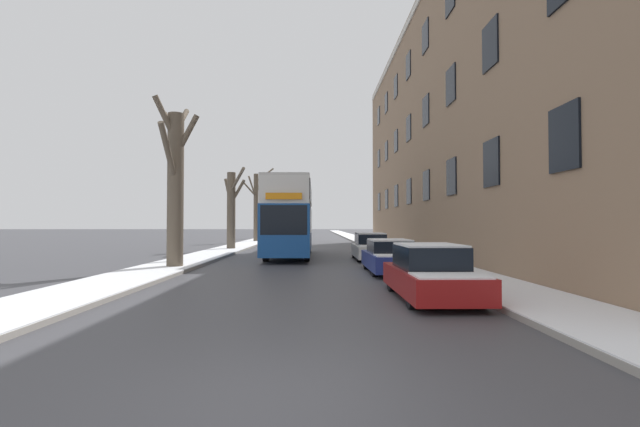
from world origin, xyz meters
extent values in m
plane|color=#424247|center=(0.00, 0.00, 0.00)|extent=(320.00, 320.00, 0.00)
cube|color=gray|center=(-5.99, 53.00, 0.07)|extent=(2.59, 130.00, 0.13)
cube|color=white|center=(-5.99, 53.00, 0.15)|extent=(2.56, 130.00, 0.03)
cube|color=gray|center=(5.99, 53.00, 0.07)|extent=(2.59, 130.00, 0.13)
cube|color=white|center=(5.99, 53.00, 0.15)|extent=(2.56, 130.00, 0.03)
cube|color=#8C7056|center=(11.79, 23.28, 8.51)|extent=(9.00, 43.19, 17.02)
cube|color=black|center=(7.26, 6.65, 4.31)|extent=(0.08, 1.40, 1.80)
cube|color=black|center=(7.26, 11.40, 4.31)|extent=(0.08, 1.40, 1.80)
cube|color=black|center=(7.26, 16.15, 4.31)|extent=(0.08, 1.40, 1.80)
cube|color=black|center=(7.26, 20.91, 4.31)|extent=(0.08, 1.40, 1.80)
cube|color=black|center=(7.26, 25.66, 4.31)|extent=(0.08, 1.40, 1.80)
cube|color=black|center=(7.26, 30.41, 4.31)|extent=(0.08, 1.40, 1.80)
cube|color=black|center=(7.26, 35.16, 4.31)|extent=(0.08, 1.40, 1.80)
cube|color=black|center=(7.26, 39.91, 4.31)|extent=(0.08, 1.40, 1.80)
cube|color=black|center=(7.26, 11.40, 8.85)|extent=(0.08, 1.40, 1.80)
cube|color=black|center=(7.26, 16.15, 8.85)|extent=(0.08, 1.40, 1.80)
cube|color=black|center=(7.26, 20.91, 8.85)|extent=(0.08, 1.40, 1.80)
cube|color=black|center=(7.26, 25.66, 8.85)|extent=(0.08, 1.40, 1.80)
cube|color=black|center=(7.26, 30.41, 8.85)|extent=(0.08, 1.40, 1.80)
cube|color=black|center=(7.26, 35.16, 8.85)|extent=(0.08, 1.40, 1.80)
cube|color=black|center=(7.26, 39.91, 8.85)|extent=(0.08, 1.40, 1.80)
cube|color=black|center=(7.26, 20.91, 13.39)|extent=(0.08, 1.40, 1.80)
cube|color=black|center=(7.26, 25.66, 13.39)|extent=(0.08, 1.40, 1.80)
cube|color=black|center=(7.26, 30.41, 13.39)|extent=(0.08, 1.40, 1.80)
cube|color=black|center=(7.26, 35.16, 13.39)|extent=(0.08, 1.40, 1.80)
cube|color=black|center=(7.26, 39.91, 13.39)|extent=(0.08, 1.40, 1.80)
cube|color=beige|center=(7.25, 23.28, 16.50)|extent=(0.12, 42.33, 0.44)
cylinder|color=brown|center=(-5.59, 14.03, 3.43)|extent=(0.70, 0.70, 6.85)
cylinder|color=brown|center=(-5.75, 15.33, 6.88)|extent=(0.58, 2.75, 1.76)
cylinder|color=brown|center=(-6.07, 14.70, 6.39)|extent=(1.27, 1.61, 1.78)
cylinder|color=brown|center=(-5.12, 14.00, 5.87)|extent=(1.18, 0.34, 1.89)
cylinder|color=brown|center=(-5.60, 13.15, 4.93)|extent=(0.28, 1.97, 2.39)
cylinder|color=brown|center=(-5.91, 13.64, 6.53)|extent=(0.98, 1.10, 1.89)
cylinder|color=brown|center=(-5.79, 27.54, 2.94)|extent=(0.63, 0.63, 5.89)
cylinder|color=brown|center=(-5.32, 27.62, 4.45)|extent=(1.17, 0.42, 1.85)
cylinder|color=brown|center=(-6.09, 27.93, 4.41)|extent=(0.90, 1.07, 2.18)
cylinder|color=brown|center=(-5.15, 26.51, 5.23)|extent=(1.52, 2.27, 1.64)
cylinder|color=brown|center=(-5.87, 41.60, 3.72)|extent=(0.49, 0.49, 7.44)
cylinder|color=brown|center=(-5.16, 42.46, 6.77)|extent=(1.62, 1.91, 1.91)
cylinder|color=brown|center=(-5.08, 41.40, 6.47)|extent=(1.75, 0.62, 2.12)
cylinder|color=brown|center=(-5.04, 42.62, 7.42)|extent=(1.85, 2.21, 1.84)
cylinder|color=brown|center=(-6.48, 41.25, 5.71)|extent=(1.41, 0.93, 1.55)
cylinder|color=brown|center=(-6.12, 40.67, 5.89)|extent=(0.69, 2.03, 2.25)
cylinder|color=brown|center=(-5.87, 55.22, 2.99)|extent=(0.66, 0.66, 5.98)
cylinder|color=brown|center=(-5.02, 55.45, 5.83)|extent=(1.95, 0.74, 2.32)
cylinder|color=brown|center=(-5.41, 55.01, 4.03)|extent=(1.19, 0.70, 1.59)
cylinder|color=brown|center=(-6.22, 55.49, 5.38)|extent=(0.99, 0.85, 1.60)
cube|color=#194C99|center=(-0.98, 21.26, 1.67)|extent=(2.52, 10.73, 2.65)
cube|color=silver|center=(-0.98, 21.26, 3.69)|extent=(2.47, 10.51, 1.40)
cube|color=silver|center=(-0.98, 21.26, 4.45)|extent=(2.47, 10.51, 0.12)
cube|color=black|center=(-0.98, 21.26, 2.18)|extent=(2.55, 9.44, 1.38)
cube|color=black|center=(-0.98, 21.26, 3.76)|extent=(2.55, 9.44, 1.06)
cube|color=black|center=(-0.98, 15.91, 2.18)|extent=(2.27, 0.06, 1.45)
cube|color=orange|center=(-0.98, 15.90, 3.34)|extent=(1.77, 0.05, 0.32)
cylinder|color=black|center=(-2.07, 18.04, 0.53)|extent=(0.30, 1.05, 1.05)
cylinder|color=black|center=(0.12, 18.04, 0.53)|extent=(0.30, 1.05, 1.05)
cylinder|color=black|center=(-2.07, 24.26, 0.53)|extent=(0.30, 1.05, 1.05)
cylinder|color=black|center=(0.12, 24.26, 0.53)|extent=(0.30, 1.05, 1.05)
cube|color=maroon|center=(3.62, 6.60, 0.48)|extent=(1.84, 4.39, 0.61)
cube|color=black|center=(3.62, 6.78, 1.09)|extent=(1.59, 2.20, 0.61)
cube|color=white|center=(3.62, 6.78, 1.42)|extent=(1.55, 2.09, 0.05)
cube|color=white|center=(3.62, 5.04, 0.80)|extent=(1.66, 1.15, 0.04)
cylinder|color=black|center=(2.81, 5.29, 0.34)|extent=(0.20, 0.68, 0.68)
cylinder|color=black|center=(4.43, 5.29, 0.34)|extent=(0.20, 0.68, 0.68)
cylinder|color=black|center=(2.81, 7.92, 0.34)|extent=(0.20, 0.68, 0.68)
cylinder|color=black|center=(4.43, 7.92, 0.34)|extent=(0.20, 0.68, 0.68)
cube|color=navy|center=(3.62, 12.73, 0.48)|extent=(1.86, 4.60, 0.63)
cube|color=black|center=(3.62, 12.91, 1.05)|extent=(1.60, 2.30, 0.51)
cube|color=white|center=(3.62, 12.91, 1.33)|extent=(1.56, 2.18, 0.06)
cube|color=white|center=(3.62, 11.10, 0.82)|extent=(1.68, 1.20, 0.04)
cylinder|color=black|center=(2.80, 11.35, 0.32)|extent=(0.20, 0.63, 0.63)
cylinder|color=black|center=(4.44, 11.35, 0.32)|extent=(0.20, 0.63, 0.63)
cylinder|color=black|center=(2.80, 14.11, 0.32)|extent=(0.20, 0.63, 0.63)
cylinder|color=black|center=(4.44, 14.11, 0.32)|extent=(0.20, 0.63, 0.63)
cube|color=silver|center=(3.62, 18.93, 0.50)|extent=(1.78, 4.48, 0.66)
cube|color=black|center=(3.62, 19.11, 1.13)|extent=(1.53, 2.24, 0.59)
cube|color=white|center=(3.62, 19.11, 1.46)|extent=(1.50, 2.13, 0.07)
cube|color=white|center=(3.62, 17.34, 0.86)|extent=(1.60, 1.17, 0.06)
cylinder|color=black|center=(2.84, 17.59, 0.32)|extent=(0.20, 0.64, 0.64)
cylinder|color=black|center=(4.40, 17.59, 0.32)|extent=(0.20, 0.64, 0.64)
cylinder|color=black|center=(2.84, 20.27, 0.32)|extent=(0.20, 0.64, 0.64)
cylinder|color=black|center=(4.40, 20.27, 0.32)|extent=(0.20, 0.64, 0.64)
cylinder|color=black|center=(-6.55, 16.27, 0.39)|extent=(0.17, 0.17, 0.78)
cylinder|color=black|center=(-6.39, 16.26, 0.39)|extent=(0.17, 0.17, 0.78)
cylinder|color=black|center=(-6.47, 16.27, 1.12)|extent=(0.37, 0.37, 0.68)
sphere|color=tan|center=(-6.47, 16.27, 1.57)|extent=(0.22, 0.22, 0.22)
camera|label=1|loc=(0.53, -4.73, 1.99)|focal=24.00mm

